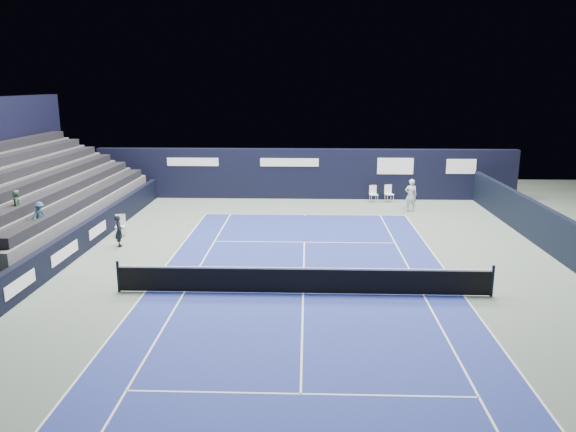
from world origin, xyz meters
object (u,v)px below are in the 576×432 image
at_px(line_judge_chair, 120,224).
at_px(tennis_net, 303,280).
at_px(tennis_player, 411,195).
at_px(folding_chair_back_a, 373,191).
at_px(folding_chair_back_b, 389,192).

relative_size(line_judge_chair, tennis_net, 0.08).
distance_m(line_judge_chair, tennis_player, 15.75).
bearing_deg(tennis_player, tennis_net, -114.54).
bearing_deg(tennis_net, tennis_player, 65.46).
xyz_separation_m(line_judge_chair, tennis_player, (14.64, 5.80, 0.33)).
xyz_separation_m(folding_chair_back_a, folding_chair_back_b, (0.95, 0.02, -0.08)).
bearing_deg(tennis_player, line_judge_chair, -158.40).
xyz_separation_m(tennis_net, tennis_player, (5.94, 13.01, 0.41)).
relative_size(folding_chair_back_b, tennis_player, 0.57).
distance_m(folding_chair_back_a, folding_chair_back_b, 0.95).
relative_size(folding_chair_back_b, tennis_net, 0.08).
xyz_separation_m(folding_chair_back_a, tennis_net, (-4.11, -15.49, -0.17)).
bearing_deg(tennis_net, line_judge_chair, 140.31).
relative_size(tennis_net, tennis_player, 7.04).
height_order(folding_chair_back_a, line_judge_chair, line_judge_chair).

